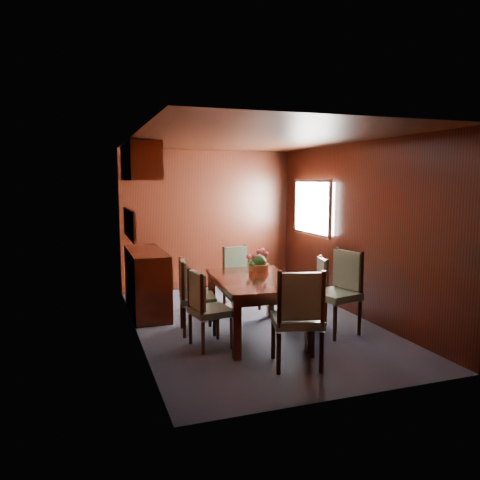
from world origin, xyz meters
name	(u,v)px	position (x,y,z in m)	size (l,w,h in m)	color
ground	(253,324)	(0.00, 0.00, 0.00)	(4.50, 4.50, 0.00)	#353848
room_shell	(238,199)	(-0.10, 0.33, 1.63)	(3.06, 4.52, 2.41)	black
sideboard	(147,282)	(-1.25, 1.00, 0.45)	(0.48, 1.40, 0.90)	black
dining_table	(256,286)	(-0.14, -0.44, 0.61)	(1.07, 1.59, 0.71)	black
chair_left_near	(205,305)	(-0.83, -0.65, 0.49)	(0.46, 0.48, 0.89)	black
chair_left_far	(192,292)	(-0.85, -0.08, 0.51)	(0.47, 0.49, 0.93)	black
chair_right_near	(340,287)	(0.90, -0.66, 0.57)	(0.57, 0.58, 1.03)	black
chair_right_far	(315,286)	(0.80, -0.18, 0.48)	(0.49, 0.50, 0.87)	black
chair_head	(298,314)	(-0.10, -1.53, 0.57)	(0.59, 0.58, 1.02)	black
chair_foot	(239,274)	(0.07, 0.80, 0.51)	(0.53, 0.52, 0.93)	black
flower_centerpiece	(259,260)	(0.08, 0.01, 0.85)	(0.29, 0.29, 0.29)	#A75C33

